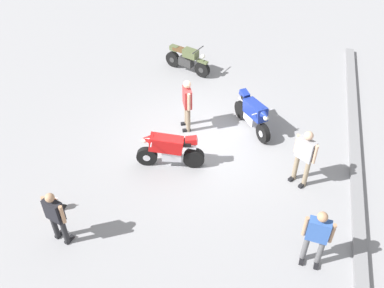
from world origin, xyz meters
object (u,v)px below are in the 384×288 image
motorcycle_blue_sportbike (253,114)px  person_in_black_shirt (55,215)px  motorcycle_red_sportbike (170,149)px  motorcycle_olive_vintage (187,60)px  person_in_blue_shirt (317,235)px  person_in_gray_shirt (305,154)px  traffic_cone (55,203)px  person_in_red_shirt (187,102)px

motorcycle_blue_sportbike → person_in_black_shirt: person_in_black_shirt is taller
motorcycle_red_sportbike → motorcycle_olive_vintage: motorcycle_red_sportbike is taller
motorcycle_blue_sportbike → motorcycle_red_sportbike: (2.27, -2.04, 0.00)m
person_in_black_shirt → person_in_blue_shirt: person_in_blue_shirt is taller
person_in_blue_shirt → motorcycle_olive_vintage: bearing=-141.4°
motorcycle_blue_sportbike → person_in_blue_shirt: 5.03m
motorcycle_red_sportbike → person_in_gray_shirt: (-0.24, 3.65, 0.43)m
motorcycle_blue_sportbike → motorcycle_olive_vintage: motorcycle_blue_sportbike is taller
motorcycle_olive_vintage → traffic_cone: bearing=-81.1°
person_in_blue_shirt → traffic_cone: (0.04, -6.44, -0.71)m
person_in_gray_shirt → person_in_blue_shirt: bearing=42.7°
person_in_gray_shirt → traffic_cone: bearing=-33.1°
motorcycle_olive_vintage → person_in_black_shirt: person_in_black_shirt is taller
person_in_red_shirt → person_in_gray_shirt: (1.56, 3.62, 0.01)m
motorcycle_red_sportbike → person_in_blue_shirt: (2.32, 4.07, 0.38)m
person_in_gray_shirt → person_in_blue_shirt: person_in_gray_shirt is taller
person_in_blue_shirt → traffic_cone: bearing=-84.4°
person_in_blue_shirt → motorcycle_blue_sportbike: bearing=-150.9°
motorcycle_olive_vintage → person_in_red_shirt: person_in_red_shirt is taller
motorcycle_red_sportbike → person_in_red_shirt: person_in_red_shirt is taller
person_in_gray_shirt → traffic_cone: 6.61m
person_in_gray_shirt → person_in_blue_shirt: (2.56, 0.41, -0.05)m
motorcycle_blue_sportbike → person_in_black_shirt: bearing=-73.0°
motorcycle_olive_vintage → person_in_gray_shirt: bearing=-27.5°
motorcycle_red_sportbike → person_in_black_shirt: 3.66m
motorcycle_red_sportbike → person_in_red_shirt: (-1.80, 0.03, 0.42)m
traffic_cone → person_in_black_shirt: bearing=36.0°
motorcycle_olive_vintage → traffic_cone: (7.56, -1.49, -0.23)m
person_in_black_shirt → person_in_blue_shirt: size_ratio=0.95×
motorcycle_blue_sportbike → traffic_cone: 6.41m
motorcycle_olive_vintage → person_in_red_shirt: size_ratio=1.08×
person_in_red_shirt → motorcycle_blue_sportbike: bearing=168.3°
person_in_black_shirt → person_in_gray_shirt: bearing=-41.2°
motorcycle_blue_sportbike → person_in_blue_shirt: bearing=-14.3°
motorcycle_olive_vintage → person_in_red_shirt: bearing=-54.9°
person_in_red_shirt → traffic_cone: person_in_red_shirt is taller
person_in_gray_shirt → motorcycle_olive_vintage: bearing=-104.0°
motorcycle_blue_sportbike → person_in_black_shirt: 6.67m
person_in_blue_shirt → traffic_cone: person_in_blue_shirt is taller
motorcycle_blue_sportbike → person_in_blue_shirt: (4.59, 2.03, 0.38)m
motorcycle_blue_sportbike → person_in_red_shirt: bearing=-114.9°
motorcycle_red_sportbike → motorcycle_olive_vintage: 5.27m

